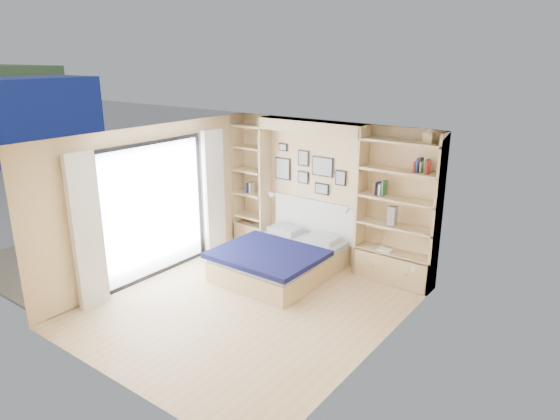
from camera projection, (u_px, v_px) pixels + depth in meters
The scene contains 8 objects.
ground at pixel (248, 307), 7.36m from camera, with size 4.50×4.50×0.00m, color tan.
room_shell at pixel (288, 208), 8.42m from camera, with size 4.50×4.50×4.50m.
bed at pixel (280, 259), 8.40m from camera, with size 1.67×2.05×1.07m.
photo_gallery at pixel (308, 170), 8.84m from camera, with size 1.48×0.02×0.82m.
reading_lamps at pixel (307, 201), 8.73m from camera, with size 1.92×0.12×0.15m.
shelf_decor at pixel (391, 179), 7.75m from camera, with size 3.55×0.23×2.03m.
deck at pixel (102, 252), 9.41m from camera, with size 3.20×4.00×0.05m, color #6D6351.
deck_chair at pixel (162, 221), 10.05m from camera, with size 0.69×0.85×0.74m.
Camera 1 is at (4.31, -5.02, 3.55)m, focal length 32.00 mm.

